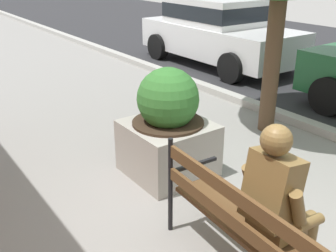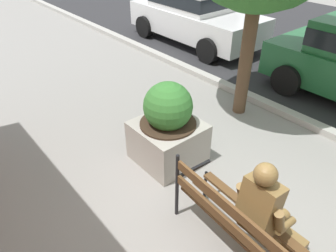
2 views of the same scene
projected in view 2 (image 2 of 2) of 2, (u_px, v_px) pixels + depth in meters
The scene contains 5 objects.
ground_plane at pixel (233, 240), 3.71m from camera, with size 80.00×80.00×0.00m, color gray.
park_bench at pixel (242, 225), 3.22m from camera, with size 1.83×0.66×0.95m.
bronze_statue_seated at pixel (266, 213), 3.20m from camera, with size 0.64×0.76×1.37m.
concrete_planter at pixel (168, 128), 4.65m from camera, with size 0.92×0.92×1.29m.
parked_car_white at pixel (195, 13), 9.03m from camera, with size 4.10×1.92×1.56m.
Camera 2 is at (1.29, -2.10, 3.17)m, focal length 33.85 mm.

